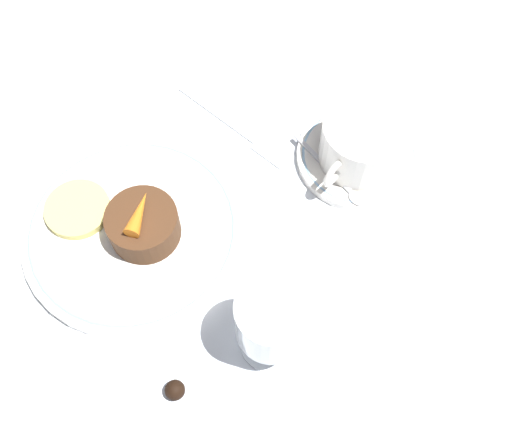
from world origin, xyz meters
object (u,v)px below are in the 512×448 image
(coffee_cup, at_px, (362,142))
(fork, at_px, (245,134))
(dinner_plate, at_px, (133,231))
(wine_glass, at_px, (272,321))
(dessert_cake, at_px, (144,224))

(coffee_cup, relative_size, fork, 0.69)
(dinner_plate, height_order, wine_glass, wine_glass)
(wine_glass, bearing_deg, dinner_plate, -90.20)
(wine_glass, relative_size, fork, 0.59)
(dinner_plate, xyz_separation_m, wine_glass, (0.00, 0.20, 0.06))
(dessert_cake, bearing_deg, coffee_cup, 151.86)
(coffee_cup, distance_m, dessert_cake, 0.27)
(coffee_cup, xyz_separation_m, wine_glass, (0.24, 0.06, 0.03))
(coffee_cup, height_order, wine_glass, wine_glass)
(wine_glass, relative_size, dessert_cake, 1.35)
(dinner_plate, distance_m, fork, 0.19)
(wine_glass, bearing_deg, coffee_cup, -166.75)
(wine_glass, xyz_separation_m, fork, (-0.19, -0.19, -0.07))
(dinner_plate, distance_m, dessert_cake, 0.03)
(dessert_cake, bearing_deg, dinner_plate, -65.61)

